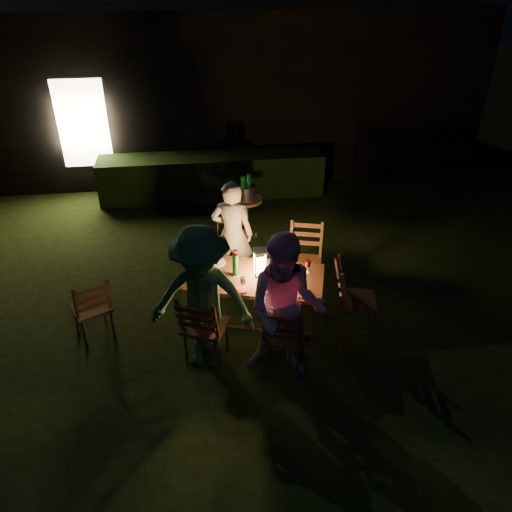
{
  "coord_description": "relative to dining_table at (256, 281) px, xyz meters",
  "views": [
    {
      "loc": [
        -0.83,
        -5.16,
        4.1
      ],
      "look_at": [
        -0.14,
        0.09,
        0.82
      ],
      "focal_mm": 35.0,
      "sensor_mm": 36.0,
      "label": 1
    }
  ],
  "objects": [
    {
      "name": "garden_envelope",
      "position": [
        0.17,
        6.32,
        0.96
      ],
      "size": [
        40.0,
        40.0,
        3.2
      ],
      "color": "black",
      "rests_on": "ground"
    },
    {
      "name": "plate_near_left",
      "position": [
        -0.59,
        -0.05,
        0.08
      ],
      "size": [
        0.25,
        0.25,
        0.01
      ],
      "primitive_type": "cylinder",
      "color": "white",
      "rests_on": "dining_table"
    },
    {
      "name": "plate_far_right",
      "position": [
        0.49,
        0.08,
        0.08
      ],
      "size": [
        0.25,
        0.25,
        0.01
      ],
      "primitive_type": "cylinder",
      "color": "white",
      "rests_on": "dining_table"
    },
    {
      "name": "phone",
      "position": [
        -0.68,
        -0.11,
        0.07
      ],
      "size": [
        0.14,
        0.07,
        0.01
      ],
      "primitive_type": "cube",
      "color": "black",
      "rests_on": "dining_table"
    },
    {
      "name": "bottle_table",
      "position": [
        -0.24,
        0.07,
        0.21
      ],
      "size": [
        0.07,
        0.07,
        0.28
      ],
      "primitive_type": "cylinder",
      "color": "#0F471E",
      "rests_on": "dining_table"
    },
    {
      "name": "side_table",
      "position": [
        0.13,
        2.18,
        0.0
      ],
      "size": [
        0.52,
        0.52,
        0.7
      ],
      "color": "#896344",
      "rests_on": "ground"
    },
    {
      "name": "chair_near_left",
      "position": [
        -0.65,
        -0.61,
        -0.31
      ],
      "size": [
        0.61,
        0.63,
        1.02
      ],
      "rotation": [
        0.0,
        0.0,
        -0.42
      ],
      "color": "#472917",
      "rests_on": "ground"
    },
    {
      "name": "bottle_bucket_a",
      "position": [
        0.08,
        2.14,
        0.24
      ],
      "size": [
        0.07,
        0.07,
        0.32
      ],
      "primitive_type": "cylinder",
      "color": "#0F471E",
      "rests_on": "side_table"
    },
    {
      "name": "wineglass_d",
      "position": [
        0.65,
        -0.0,
        0.16
      ],
      "size": [
        0.06,
        0.06,
        0.18
      ],
      "primitive_type": null,
      "color": "#59070F",
      "rests_on": "dining_table"
    },
    {
      "name": "chair_end",
      "position": [
        1.18,
        -0.35,
        -0.31
      ],
      "size": [
        0.56,
        0.53,
        1.01
      ],
      "rotation": [
        0.0,
        0.0,
        -1.75
      ],
      "color": "#472917",
      "rests_on": "ground"
    },
    {
      "name": "chair_spare",
      "position": [
        -1.98,
        -0.05,
        -0.33
      ],
      "size": [
        0.58,
        0.59,
        0.95
      ],
      "rotation": [
        0.0,
        0.0,
        0.45
      ],
      "color": "#472917",
      "rests_on": "ground"
    },
    {
      "name": "chair_far_right",
      "position": [
        0.75,
        0.58,
        -0.31
      ],
      "size": [
        0.56,
        0.58,
        1.01
      ],
      "rotation": [
        0.0,
        0.0,
        2.87
      ],
      "color": "#472917",
      "rests_on": "ground"
    },
    {
      "name": "person_house_side",
      "position": [
        -0.2,
        0.91,
        0.16
      ],
      "size": [
        0.65,
        0.52,
        1.56
      ],
      "primitive_type": "imported",
      "rotation": [
        0.0,
        0.0,
        2.85
      ],
      "color": "beige",
      "rests_on": "ground"
    },
    {
      "name": "wineglass_b",
      "position": [
        -0.72,
        0.09,
        0.16
      ],
      "size": [
        0.06,
        0.06,
        0.18
      ],
      "primitive_type": null,
      "color": "#59070F",
      "rests_on": "dining_table"
    },
    {
      "name": "wineglass_c",
      "position": [
        0.21,
        -0.35,
        0.16
      ],
      "size": [
        0.06,
        0.06,
        0.18
      ],
      "primitive_type": null,
      "color": "#59070F",
      "rests_on": "dining_table"
    },
    {
      "name": "ice_bucket",
      "position": [
        0.13,
        2.18,
        0.19
      ],
      "size": [
        0.3,
        0.3,
        0.22
      ],
      "primitive_type": "cylinder",
      "color": "#A5A8AD",
      "rests_on": "side_table"
    },
    {
      "name": "napkin_left",
      "position": [
        -0.23,
        -0.26,
        0.07
      ],
      "size": [
        0.18,
        0.14,
        0.01
      ],
      "primitive_type": "cube",
      "color": "red",
      "rests_on": "dining_table"
    },
    {
      "name": "plate_far_left",
      "position": [
        -0.46,
        0.37,
        0.08
      ],
      "size": [
        0.25,
        0.25,
        0.01
      ],
      "primitive_type": "cylinder",
      "color": "white",
      "rests_on": "dining_table"
    },
    {
      "name": "wineglass_e",
      "position": [
        -0.18,
        -0.26,
        0.16
      ],
      "size": [
        0.06,
        0.06,
        0.18
      ],
      "primitive_type": null,
      "color": "silver",
      "rests_on": "dining_table"
    },
    {
      "name": "person_opp_left",
      "position": [
        -0.66,
        -0.66,
        0.26
      ],
      "size": [
        1.28,
        0.95,
        1.76
      ],
      "primitive_type": "imported",
      "rotation": [
        0.0,
        0.0,
        -0.29
      ],
      "color": "#34683D",
      "rests_on": "ground"
    },
    {
      "name": "wineglass_a",
      "position": [
        -0.21,
        0.35,
        0.16
      ],
      "size": [
        0.06,
        0.06,
        0.18
      ],
      "primitive_type": null,
      "color": "#59070F",
      "rests_on": "dining_table"
    },
    {
      "name": "bottle_bucket_b",
      "position": [
        0.18,
        2.22,
        0.24
      ],
      "size": [
        0.07,
        0.07,
        0.32
      ],
      "primitive_type": "cylinder",
      "color": "#0F471E",
      "rests_on": "side_table"
    },
    {
      "name": "dining_table",
      "position": [
        0.0,
        0.0,
        0.0
      ],
      "size": [
        1.81,
        1.25,
        0.68
      ],
      "rotation": [
        0.0,
        0.0,
        -0.29
      ],
      "color": "#472917",
      "rests_on": "ground"
    },
    {
      "name": "napkin_right",
      "position": [
        0.44,
        -0.44,
        0.07
      ],
      "size": [
        0.18,
        0.14,
        0.01
      ],
      "primitive_type": "cube",
      "color": "red",
      "rests_on": "dining_table"
    },
    {
      "name": "lantern",
      "position": [
        0.06,
        0.03,
        0.23
      ],
      "size": [
        0.16,
        0.16,
        0.35
      ],
      "color": "white",
      "rests_on": "dining_table"
    },
    {
      "name": "person_opp_right",
      "position": [
        0.2,
        -0.91,
        0.25
      ],
      "size": [
        1.0,
        0.87,
        1.74
      ],
      "primitive_type": "imported",
      "rotation": [
        0.0,
        0.0,
        -0.29
      ],
      "color": "#E09ACE",
      "rests_on": "ground"
    },
    {
      "name": "chair_far_left",
      "position": [
        -0.21,
        0.87,
        -0.33
      ],
      "size": [
        0.5,
        0.53,
        0.96
      ],
      "rotation": [
        0.0,
        0.0,
        2.97
      ],
      "color": "#472917",
      "rests_on": "ground"
    },
    {
      "name": "chair_near_right",
      "position": [
        0.21,
        -0.87,
        -0.32
      ],
      "size": [
        0.58,
        0.6,
        0.99
      ],
      "rotation": [
        0.0,
        0.0,
        -0.36
      ],
      "color": "#472917",
      "rests_on": "ground"
    },
    {
      "name": "plate_near_right",
      "position": [
        0.37,
        -0.34,
        0.08
      ],
      "size": [
        0.25,
        0.25,
        0.01
      ],
      "primitive_type": "cylinder",
      "color": "white",
      "rests_on": "dining_table"
    }
  ]
}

